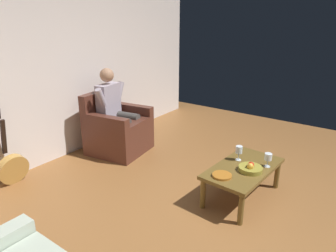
# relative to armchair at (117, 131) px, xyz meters

# --- Properties ---
(ground_plane) EXTENTS (7.02, 7.02, 0.00)m
(ground_plane) POSITION_rel_armchair_xyz_m (0.51, 2.39, -0.33)
(ground_plane) COLOR brown
(wall_back) EXTENTS (6.01, 0.06, 2.53)m
(wall_back) POSITION_rel_armchair_xyz_m (0.51, -0.56, 0.93)
(wall_back) COLOR silver
(wall_back) RESTS_ON ground
(armchair) EXTENTS (0.90, 0.90, 0.92)m
(armchair) POSITION_rel_armchair_xyz_m (0.00, 0.00, 0.00)
(armchair) COLOR #4F281E
(armchair) RESTS_ON ground
(person_seated) EXTENTS (0.66, 0.64, 1.28)m
(person_seated) POSITION_rel_armchair_xyz_m (0.00, -0.00, 0.36)
(person_seated) COLOR #A296A4
(person_seated) RESTS_ON ground
(coffee_table) EXTENTS (1.07, 0.63, 0.39)m
(coffee_table) POSITION_rel_armchair_xyz_m (0.12, 2.11, 0.00)
(coffee_table) COLOR brown
(coffee_table) RESTS_ON ground
(guitar) EXTENTS (0.38, 0.25, 0.97)m
(guitar) POSITION_rel_armchair_xyz_m (1.49, -0.36, -0.11)
(guitar) COLOR #B5843D
(guitar) RESTS_ON ground
(wine_glass_near) EXTENTS (0.08, 0.08, 0.18)m
(wine_glass_near) POSITION_rel_armchair_xyz_m (-0.01, 1.98, 0.18)
(wine_glass_near) COLOR silver
(wine_glass_near) RESTS_ON coffee_table
(wine_glass_far) EXTENTS (0.08, 0.08, 0.16)m
(wine_glass_far) POSITION_rel_armchair_xyz_m (-0.04, 2.32, 0.17)
(wine_glass_far) COLOR silver
(wine_glass_far) RESTS_ON coffee_table
(fruit_bowl) EXTENTS (0.26, 0.26, 0.11)m
(fruit_bowl) POSITION_rel_armchair_xyz_m (0.17, 2.20, 0.09)
(fruit_bowl) COLOR olive
(fruit_bowl) RESTS_ON coffee_table
(decorative_dish) EXTENTS (0.21, 0.21, 0.02)m
(decorative_dish) POSITION_rel_armchair_xyz_m (0.46, 2.01, 0.07)
(decorative_dish) COLOR #AA6521
(decorative_dish) RESTS_ON coffee_table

